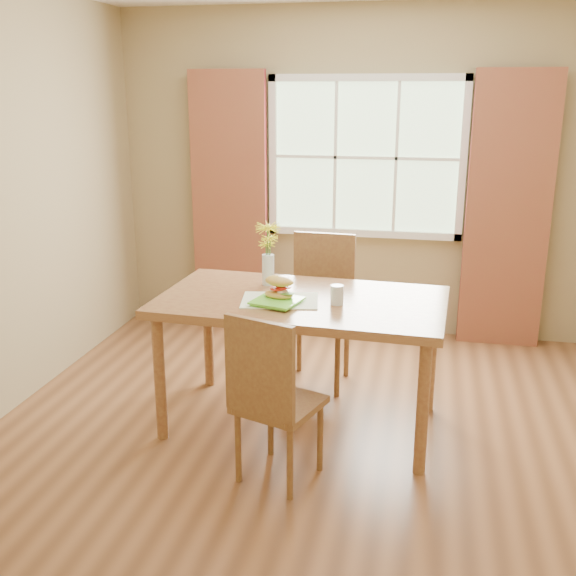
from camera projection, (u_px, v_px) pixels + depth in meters
The scene contains 12 objects.
room at pixel (333, 217), 3.83m from camera, with size 4.24×3.84×2.74m.
window at pixel (366, 158), 5.54m from camera, with size 1.62×0.06×1.32m.
curtain_left at pixel (230, 203), 5.79m from camera, with size 0.65×0.08×2.20m, color maroon.
curtain_right at pixel (508, 213), 5.34m from camera, with size 0.65×0.08×2.20m, color maroon.
dining_table at pixel (302, 311), 4.09m from camera, with size 1.76×1.05×0.84m.
chair_near at pixel (271, 393), 3.50m from camera, with size 0.51×0.51×0.96m.
chair_far at pixel (321, 302), 4.80m from camera, with size 0.47×0.47×1.07m.
placemat at pixel (280, 300), 4.00m from camera, with size 0.45×0.33×0.01m, color #E2F1CC.
plate at pixel (277, 302), 3.94m from camera, with size 0.26×0.26×0.01m, color #66DA36.
croissant_sandwich at pixel (279, 287), 3.97m from camera, with size 0.21×0.17×0.14m.
water_glass at pixel (337, 295), 3.93m from camera, with size 0.08×0.08×0.12m.
flower_vase at pixel (268, 248), 4.27m from camera, with size 0.16×0.16×0.41m.
Camera 1 is at (0.53, -3.75, 2.06)m, focal length 42.00 mm.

